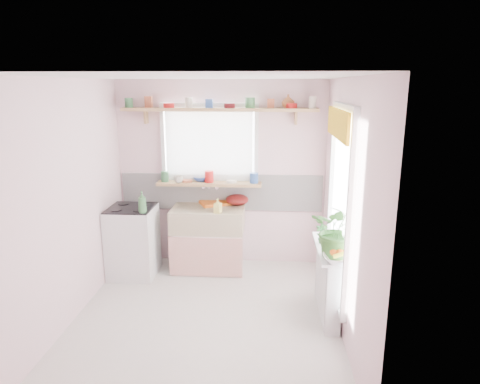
{
  "coord_description": "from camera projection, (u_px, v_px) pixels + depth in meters",
  "views": [
    {
      "loc": [
        0.65,
        -4.06,
        2.43
      ],
      "look_at": [
        0.33,
        0.55,
        1.27
      ],
      "focal_mm": 32.0,
      "sensor_mm": 36.0,
      "label": 1
    }
  ],
  "objects": [
    {
      "name": "cooker",
      "position": [
        133.0,
        241.0,
        5.54
      ],
      "size": [
        0.58,
        0.58,
        0.93
      ],
      "color": "white",
      "rests_on": "ground"
    },
    {
      "name": "pine_shelf",
      "position": [
        219.0,
        110.0,
        5.47
      ],
      "size": [
        2.52,
        0.24,
        0.04
      ],
      "primitive_type": "cube",
      "color": "tan",
      "rests_on": "room"
    },
    {
      "name": "herb_pot",
      "position": [
        321.0,
        234.0,
        4.56
      ],
      "size": [
        0.13,
        0.11,
        0.21
      ],
      "primitive_type": "imported",
      "rotation": [
        0.0,
        0.0,
        -0.35
      ],
      "color": "#29682F",
      "rests_on": "radiator_ledge"
    },
    {
      "name": "room",
      "position": [
        270.0,
        177.0,
        5.02
      ],
      "size": [
        3.2,
        3.2,
        3.2
      ],
      "color": "beige",
      "rests_on": "ground"
    },
    {
      "name": "sink_unit",
      "position": [
        208.0,
        238.0,
        5.72
      ],
      "size": [
        0.95,
        0.65,
        1.11
      ],
      "color": "white",
      "rests_on": "ground"
    },
    {
      "name": "colander",
      "position": [
        237.0,
        200.0,
        5.78
      ],
      "size": [
        0.38,
        0.38,
        0.14
      ],
      "primitive_type": "ellipsoid",
      "rotation": [
        0.0,
        0.0,
        0.27
      ],
      "color": "#560F0E",
      "rests_on": "sink_unit"
    },
    {
      "name": "fruit",
      "position": [
        340.0,
        252.0,
        4.07
      ],
      "size": [
        0.2,
        0.14,
        0.1
      ],
      "color": "#E65B13",
      "rests_on": "fruit_bowl"
    },
    {
      "name": "fruit_bowl",
      "position": [
        339.0,
        259.0,
        4.08
      ],
      "size": [
        0.33,
        0.33,
        0.08
      ],
      "primitive_type": "imported",
      "rotation": [
        0.0,
        0.0,
        -0.06
      ],
      "color": "white",
      "rests_on": "radiator_ledge"
    },
    {
      "name": "soap_bottle_sink",
      "position": [
        218.0,
        206.0,
        5.4
      ],
      "size": [
        0.1,
        0.11,
        0.18
      ],
      "primitive_type": "imported",
      "rotation": [
        0.0,
        0.0,
        -0.29
      ],
      "color": "#E7DD66",
      "rests_on": "sink_unit"
    },
    {
      "name": "windowsill",
      "position": [
        209.0,
        184.0,
        5.73
      ],
      "size": [
        1.4,
        0.22,
        0.04
      ],
      "primitive_type": "cube",
      "color": "tan",
      "rests_on": "room"
    },
    {
      "name": "sill_bowl",
      "position": [
        201.0,
        179.0,
        5.78
      ],
      "size": [
        0.21,
        0.21,
        0.06
      ],
      "primitive_type": "imported",
      "rotation": [
        0.0,
        0.0,
        -0.06
      ],
      "color": "#385AB6",
      "rests_on": "windowsill"
    },
    {
      "name": "sill_crockery",
      "position": [
        209.0,
        178.0,
        5.71
      ],
      "size": [
        1.35,
        0.11,
        0.12
      ],
      "color": "#3F7F4C",
      "rests_on": "windowsill"
    },
    {
      "name": "jade_plant",
      "position": [
        338.0,
        230.0,
        4.16
      ],
      "size": [
        0.62,
        0.58,
        0.55
      ],
      "primitive_type": "imported",
      "rotation": [
        0.0,
        0.0,
        -0.37
      ],
      "color": "#356729",
      "rests_on": "radiator_ledge"
    },
    {
      "name": "shelf_vase",
      "position": [
        288.0,
        101.0,
        5.44
      ],
      "size": [
        0.19,
        0.19,
        0.17
      ],
      "primitive_type": "imported",
      "rotation": [
        0.0,
        0.0,
        0.21
      ],
      "color": "#A56133",
      "rests_on": "pine_shelf"
    },
    {
      "name": "radiator_ledge",
      "position": [
        328.0,
        280.0,
        4.57
      ],
      "size": [
        0.22,
        0.95,
        0.78
      ],
      "color": "white",
      "rests_on": "ground"
    },
    {
      "name": "shelf_crockery",
      "position": [
        218.0,
        104.0,
        5.45
      ],
      "size": [
        2.47,
        0.11,
        0.12
      ],
      "color": "#3F7F4C",
      "rests_on": "pine_shelf"
    },
    {
      "name": "cooker_bottle",
      "position": [
        142.0,
        202.0,
        5.17
      ],
      "size": [
        0.13,
        0.13,
        0.27
      ],
      "primitive_type": "imported",
      "rotation": [
        0.0,
        0.0,
        0.36
      ],
      "color": "#3B7742",
      "rests_on": "cooker"
    },
    {
      "name": "sill_cup",
      "position": [
        179.0,
        179.0,
        5.68
      ],
      "size": [
        0.15,
        0.15,
        0.09
      ],
      "primitive_type": "imported",
      "rotation": [
        0.0,
        0.0,
        0.39
      ],
      "color": "beige",
      "rests_on": "windowsill"
    },
    {
      "name": "dish_tray",
      "position": [
        215.0,
        203.0,
        5.81
      ],
      "size": [
        0.47,
        0.42,
        0.04
      ],
      "primitive_type": "cube",
      "rotation": [
        0.0,
        0.0,
        0.43
      ],
      "color": "#CA5611",
      "rests_on": "sink_unit"
    }
  ]
}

